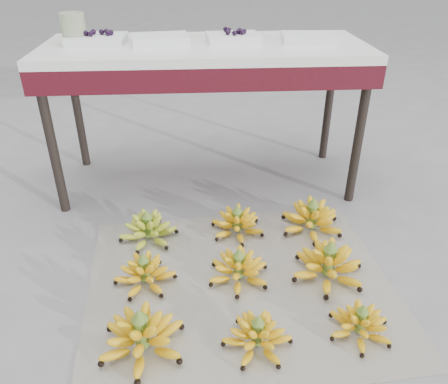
{
  "coord_description": "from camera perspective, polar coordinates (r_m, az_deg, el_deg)",
  "views": [
    {
      "loc": [
        -0.21,
        -1.35,
        1.25
      ],
      "look_at": [
        -0.09,
        0.36,
        0.26
      ],
      "focal_mm": 35.0,
      "sensor_mm": 36.0,
      "label": 1
    }
  ],
  "objects": [
    {
      "name": "ground",
      "position": [
        1.85,
        3.79,
        -12.49
      ],
      "size": [
        60.0,
        60.0,
        0.0
      ],
      "primitive_type": "plane",
      "color": "slate",
      "rests_on": "ground"
    },
    {
      "name": "newspaper_mat",
      "position": [
        1.86,
        2.13,
        -11.98
      ],
      "size": [
        1.33,
        1.14,
        0.01
      ],
      "primitive_type": "cube",
      "rotation": [
        0.0,
        0.0,
        0.08
      ],
      "color": "white",
      "rests_on": "ground"
    },
    {
      "name": "bunch_front_left",
      "position": [
        1.6,
        -10.67,
        -17.99
      ],
      "size": [
        0.37,
        0.37,
        0.19
      ],
      "rotation": [
        0.0,
        0.0,
        0.26
      ],
      "color": "yellow",
      "rests_on": "newspaper_mat"
    },
    {
      "name": "bunch_front_center",
      "position": [
        1.6,
        4.37,
        -18.24
      ],
      "size": [
        0.32,
        0.32,
        0.15
      ],
      "rotation": [
        0.0,
        0.0,
        -0.42
      ],
      "color": "yellow",
      "rests_on": "newspaper_mat"
    },
    {
      "name": "bunch_front_right",
      "position": [
        1.71,
        17.35,
        -16.12
      ],
      "size": [
        0.24,
        0.24,
        0.14
      ],
      "rotation": [
        0.0,
        0.0,
        0.04
      ],
      "color": "yellow",
      "rests_on": "newspaper_mat"
    },
    {
      "name": "bunch_mid_left",
      "position": [
        1.86,
        -10.31,
        -10.39
      ],
      "size": [
        0.31,
        0.31,
        0.15
      ],
      "rotation": [
        0.0,
        0.0,
        -0.27
      ],
      "color": "yellow",
      "rests_on": "newspaper_mat"
    },
    {
      "name": "bunch_mid_center",
      "position": [
        1.85,
        1.93,
        -9.99
      ],
      "size": [
        0.31,
        0.31,
        0.16
      ],
      "rotation": [
        0.0,
        0.0,
        0.22
      ],
      "color": "yellow",
      "rests_on": "newspaper_mat"
    },
    {
      "name": "bunch_mid_right",
      "position": [
        1.9,
        13.47,
        -9.22
      ],
      "size": [
        0.32,
        0.32,
        0.19
      ],
      "rotation": [
        0.0,
        0.0,
        -0.03
      ],
      "color": "yellow",
      "rests_on": "newspaper_mat"
    },
    {
      "name": "bunch_back_left",
      "position": [
        2.1,
        -9.87,
        -4.84
      ],
      "size": [
        0.31,
        0.31,
        0.17
      ],
      "rotation": [
        0.0,
        0.0,
        -0.15
      ],
      "color": "olive",
      "rests_on": "newspaper_mat"
    },
    {
      "name": "bunch_back_center",
      "position": [
        2.12,
        1.73,
        -4.12
      ],
      "size": [
        0.28,
        0.28,
        0.16
      ],
      "rotation": [
        0.0,
        0.0,
        0.1
      ],
      "color": "yellow",
      "rests_on": "newspaper_mat"
    },
    {
      "name": "bunch_back_right",
      "position": [
        2.18,
        11.37,
        -3.47
      ],
      "size": [
        0.32,
        0.32,
        0.19
      ],
      "rotation": [
        0.0,
        0.0,
        0.06
      ],
      "color": "yellow",
      "rests_on": "newspaper_mat"
    },
    {
      "name": "vendor_table",
      "position": [
        2.36,
        -2.43,
        16.65
      ],
      "size": [
        1.65,
        0.66,
        0.79
      ],
      "color": "black",
      "rests_on": "ground"
    },
    {
      "name": "tray_far_left",
      "position": [
        2.41,
        -16.27,
        18.63
      ],
      "size": [
        0.29,
        0.22,
        0.07
      ],
      "color": "silver",
      "rests_on": "vendor_table"
    },
    {
      "name": "tray_left",
      "position": [
        2.35,
        -8.31,
        19.11
      ],
      "size": [
        0.3,
        0.24,
        0.04
      ],
      "color": "silver",
      "rests_on": "vendor_table"
    },
    {
      "name": "tray_right",
      "position": [
        2.37,
        1.2,
        19.53
      ],
      "size": [
        0.28,
        0.21,
        0.07
      ],
      "color": "silver",
      "rests_on": "vendor_table"
    },
    {
      "name": "tray_far_right",
      "position": [
        2.41,
        10.93,
        19.15
      ],
      "size": [
        0.28,
        0.21,
        0.04
      ],
      "color": "silver",
      "rests_on": "vendor_table"
    },
    {
      "name": "glass_jar",
      "position": [
        2.42,
        -19.03,
        19.51
      ],
      "size": [
        0.14,
        0.14,
        0.15
      ],
      "primitive_type": "cylinder",
      "rotation": [
        0.0,
        0.0,
        -0.14
      ],
      "color": "beige",
      "rests_on": "vendor_table"
    }
  ]
}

